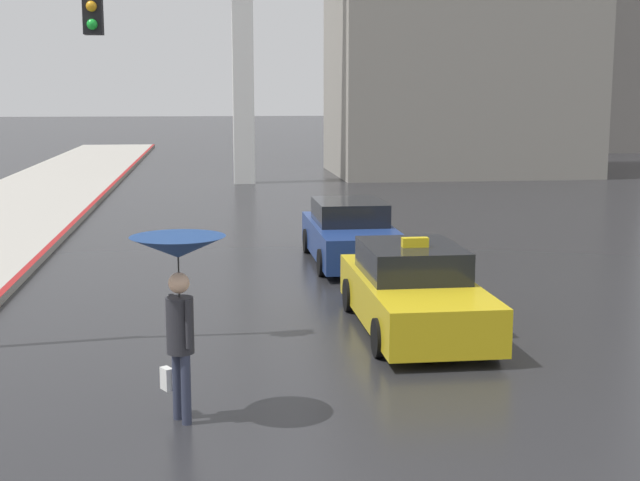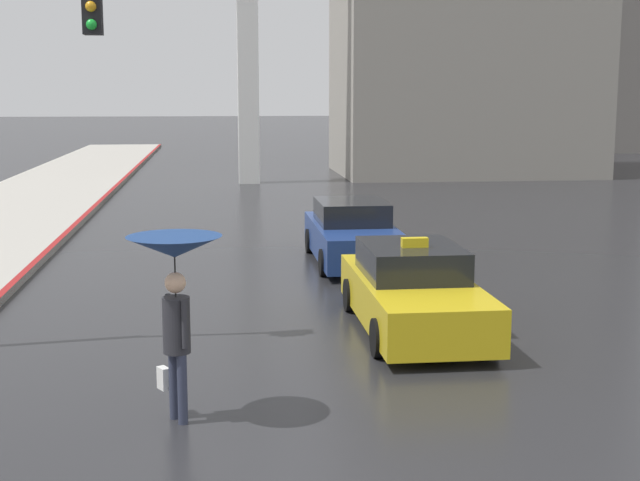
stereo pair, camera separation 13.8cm
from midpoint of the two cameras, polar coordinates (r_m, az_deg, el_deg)
taxi at (r=15.08m, az=6.24°, el=-3.26°), size 1.91×4.69×1.58m
sedan_red at (r=20.97m, az=2.28°, el=0.39°), size 1.91×4.74×1.45m
pedestrian_with_umbrella at (r=10.70m, az=-8.91°, el=-1.96°), size 1.14×1.14×2.29m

